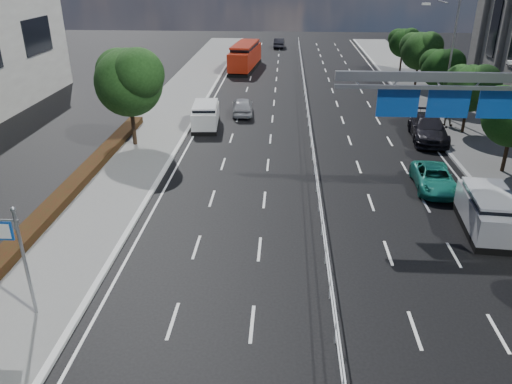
{
  "coord_description": "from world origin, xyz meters",
  "views": [
    {
      "loc": [
        -1.85,
        -13.82,
        11.5
      ],
      "look_at": [
        -3.0,
        5.78,
        2.4
      ],
      "focal_mm": 35.0,
      "sensor_mm": 36.0,
      "label": 1
    }
  ],
  "objects_px": {
    "near_car_dark": "(279,43)",
    "parked_car_dark": "(428,128)",
    "pedestrian_b": "(448,112)",
    "toilet_sign": "(8,244)",
    "overhead_gantry": "(466,98)",
    "red_bus": "(245,56)",
    "silver_minivan": "(488,212)",
    "white_minivan": "(206,116)",
    "near_car_silver": "(243,106)",
    "parked_car_teal": "(434,178)"
  },
  "relations": [
    {
      "from": "parked_car_dark",
      "to": "near_car_dark",
      "type": "bearing_deg",
      "value": 110.76
    },
    {
      "from": "overhead_gantry",
      "to": "parked_car_dark",
      "type": "distance_m",
      "value": 11.65
    },
    {
      "from": "white_minivan",
      "to": "toilet_sign",
      "type": "bearing_deg",
      "value": -102.28
    },
    {
      "from": "toilet_sign",
      "to": "near_car_silver",
      "type": "bearing_deg",
      "value": 77.82
    },
    {
      "from": "red_bus",
      "to": "parked_car_teal",
      "type": "bearing_deg",
      "value": -62.76
    },
    {
      "from": "toilet_sign",
      "to": "white_minivan",
      "type": "relative_size",
      "value": 0.99
    },
    {
      "from": "parked_car_teal",
      "to": "red_bus",
      "type": "bearing_deg",
      "value": 114.74
    },
    {
      "from": "silver_minivan",
      "to": "near_car_silver",
      "type": "bearing_deg",
      "value": 129.53
    },
    {
      "from": "red_bus",
      "to": "toilet_sign",
      "type": "bearing_deg",
      "value": -89.78
    },
    {
      "from": "silver_minivan",
      "to": "pedestrian_b",
      "type": "distance_m",
      "value": 16.59
    },
    {
      "from": "near_car_silver",
      "to": "parked_car_dark",
      "type": "distance_m",
      "value": 14.72
    },
    {
      "from": "overhead_gantry",
      "to": "near_car_dark",
      "type": "bearing_deg",
      "value": 100.59
    },
    {
      "from": "white_minivan",
      "to": "red_bus",
      "type": "distance_m",
      "value": 22.79
    },
    {
      "from": "near_car_silver",
      "to": "near_car_dark",
      "type": "height_order",
      "value": "near_car_silver"
    },
    {
      "from": "toilet_sign",
      "to": "overhead_gantry",
      "type": "bearing_deg",
      "value": 29.6
    },
    {
      "from": "parked_car_teal",
      "to": "pedestrian_b",
      "type": "height_order",
      "value": "pedestrian_b"
    },
    {
      "from": "white_minivan",
      "to": "near_car_silver",
      "type": "distance_m",
      "value": 4.5
    },
    {
      "from": "white_minivan",
      "to": "silver_minivan",
      "type": "height_order",
      "value": "silver_minivan"
    },
    {
      "from": "toilet_sign",
      "to": "near_car_dark",
      "type": "bearing_deg",
      "value": 82.5
    },
    {
      "from": "toilet_sign",
      "to": "parked_car_dark",
      "type": "relative_size",
      "value": 0.76
    },
    {
      "from": "parked_car_teal",
      "to": "pedestrian_b",
      "type": "bearing_deg",
      "value": 74.35
    },
    {
      "from": "white_minivan",
      "to": "silver_minivan",
      "type": "bearing_deg",
      "value": -48.61
    },
    {
      "from": "overhead_gantry",
      "to": "near_car_silver",
      "type": "height_order",
      "value": "overhead_gantry"
    },
    {
      "from": "white_minivan",
      "to": "pedestrian_b",
      "type": "distance_m",
      "value": 18.33
    },
    {
      "from": "silver_minivan",
      "to": "parked_car_dark",
      "type": "xyz_separation_m",
      "value": [
        0.62,
        13.23,
        -0.12
      ]
    },
    {
      "from": "toilet_sign",
      "to": "silver_minivan",
      "type": "relative_size",
      "value": 0.91
    },
    {
      "from": "red_bus",
      "to": "silver_minivan",
      "type": "relative_size",
      "value": 2.09
    },
    {
      "from": "parked_car_dark",
      "to": "pedestrian_b",
      "type": "distance_m",
      "value": 3.83
    },
    {
      "from": "toilet_sign",
      "to": "overhead_gantry",
      "type": "height_order",
      "value": "overhead_gantry"
    },
    {
      "from": "red_bus",
      "to": "near_car_dark",
      "type": "height_order",
      "value": "red_bus"
    },
    {
      "from": "near_car_silver",
      "to": "parked_car_dark",
      "type": "bearing_deg",
      "value": 153.06
    },
    {
      "from": "near_car_silver",
      "to": "pedestrian_b",
      "type": "relative_size",
      "value": 2.08
    },
    {
      "from": "white_minivan",
      "to": "parked_car_teal",
      "type": "height_order",
      "value": "white_minivan"
    },
    {
      "from": "near_car_silver",
      "to": "parked_car_teal",
      "type": "relative_size",
      "value": 0.92
    },
    {
      "from": "near_car_silver",
      "to": "parked_car_teal",
      "type": "xyz_separation_m",
      "value": [
        11.8,
        -14.2,
        -0.08
      ]
    },
    {
      "from": "near_car_silver",
      "to": "parked_car_dark",
      "type": "relative_size",
      "value": 0.72
    },
    {
      "from": "parked_car_teal",
      "to": "pedestrian_b",
      "type": "xyz_separation_m",
      "value": [
        4.0,
        11.68,
        0.51
      ]
    },
    {
      "from": "silver_minivan",
      "to": "white_minivan",
      "type": "bearing_deg",
      "value": 140.65
    },
    {
      "from": "toilet_sign",
      "to": "silver_minivan",
      "type": "bearing_deg",
      "value": 21.48
    },
    {
      "from": "near_car_dark",
      "to": "parked_car_dark",
      "type": "bearing_deg",
      "value": 107.33
    },
    {
      "from": "red_bus",
      "to": "silver_minivan",
      "type": "xyz_separation_m",
      "value": [
        14.25,
        -37.87,
        -0.58
      ]
    },
    {
      "from": "overhead_gantry",
      "to": "white_minivan",
      "type": "bearing_deg",
      "value": 139.51
    },
    {
      "from": "near_car_dark",
      "to": "parked_car_dark",
      "type": "relative_size",
      "value": 0.71
    },
    {
      "from": "near_car_silver",
      "to": "parked_car_teal",
      "type": "height_order",
      "value": "near_car_silver"
    },
    {
      "from": "overhead_gantry",
      "to": "silver_minivan",
      "type": "bearing_deg",
      "value": -70.93
    },
    {
      "from": "toilet_sign",
      "to": "near_car_silver",
      "type": "xyz_separation_m",
      "value": [
        5.66,
        26.2,
        -2.25
      ]
    },
    {
      "from": "near_car_silver",
      "to": "near_car_dark",
      "type": "relative_size",
      "value": 1.0
    },
    {
      "from": "silver_minivan",
      "to": "parked_car_teal",
      "type": "bearing_deg",
      "value": 109.2
    },
    {
      "from": "near_car_dark",
      "to": "parked_car_dark",
      "type": "xyz_separation_m",
      "value": [
        11.17,
        -40.87,
        0.16
      ]
    },
    {
      "from": "toilet_sign",
      "to": "overhead_gantry",
      "type": "xyz_separation_m",
      "value": [
        17.69,
        10.05,
        2.66
      ]
    }
  ]
}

